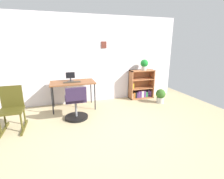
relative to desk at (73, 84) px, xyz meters
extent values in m
plane|color=tan|center=(0.58, -1.68, -0.66)|extent=(6.24, 6.24, 0.00)
cube|color=silver|center=(0.58, 0.47, 0.55)|extent=(5.20, 0.10, 2.40)
cube|color=#58261C|center=(0.94, 0.41, 0.96)|extent=(0.15, 0.02, 0.18)
cube|color=brown|center=(0.00, 0.00, 0.04)|extent=(1.10, 0.62, 0.03)
cylinder|color=black|center=(-0.51, -0.27, -0.32)|extent=(0.03, 0.03, 0.68)
cylinder|color=black|center=(0.51, -0.27, -0.32)|extent=(0.03, 0.03, 0.68)
cylinder|color=black|center=(-0.51, 0.27, -0.32)|extent=(0.03, 0.03, 0.68)
cylinder|color=black|center=(0.51, 0.27, -0.32)|extent=(0.03, 0.03, 0.68)
cylinder|color=#262628|center=(-0.04, 0.07, 0.06)|extent=(0.16, 0.16, 0.01)
cylinder|color=#262628|center=(-0.04, 0.07, 0.10)|extent=(0.03, 0.03, 0.07)
cube|color=black|center=(-0.04, 0.06, 0.21)|extent=(0.22, 0.02, 0.15)
cube|color=#342C21|center=(-0.02, -0.07, 0.06)|extent=(0.42, 0.12, 0.02)
cylinder|color=black|center=(-0.01, -0.65, -0.63)|extent=(0.52, 0.52, 0.05)
cylinder|color=slate|center=(-0.01, -0.65, -0.42)|extent=(0.05, 0.05, 0.38)
cube|color=#2A1D36|center=(-0.01, -0.65, -0.19)|extent=(0.44, 0.44, 0.08)
cube|color=#2A1D36|center=(-0.01, -0.90, -0.01)|extent=(0.42, 0.07, 0.27)
cube|color=#413B13|center=(-1.42, -0.82, -0.63)|extent=(0.04, 0.64, 0.04)
cube|color=#413B13|center=(-1.06, -0.82, -0.63)|extent=(0.04, 0.64, 0.04)
cylinder|color=#413B13|center=(-1.42, -0.98, -0.44)|extent=(0.03, 0.03, 0.34)
cylinder|color=#413B13|center=(-1.06, -0.98, -0.44)|extent=(0.03, 0.03, 0.34)
cylinder|color=#413B13|center=(-1.42, -0.66, -0.44)|extent=(0.03, 0.03, 0.34)
cylinder|color=#413B13|center=(-1.06, -0.66, -0.44)|extent=(0.03, 0.03, 0.34)
cube|color=#413B13|center=(-1.24, -0.82, -0.26)|extent=(0.42, 0.40, 0.04)
cube|color=#413B13|center=(-1.24, -0.64, -0.02)|extent=(0.40, 0.04, 0.43)
cube|color=#9E5D38|center=(1.72, 0.24, -0.22)|extent=(0.02, 0.30, 0.88)
cube|color=#9E5D38|center=(2.44, 0.24, -0.22)|extent=(0.02, 0.30, 0.88)
cube|color=#9E5D38|center=(2.08, 0.24, 0.21)|extent=(0.74, 0.30, 0.02)
cube|color=#9E5D38|center=(2.08, 0.24, -0.64)|extent=(0.74, 0.30, 0.02)
cube|color=#9E5D38|center=(2.08, 0.38, -0.22)|extent=(0.74, 0.02, 0.88)
cube|color=#9E5D38|center=(2.08, 0.24, -0.34)|extent=(0.70, 0.28, 0.02)
cube|color=#9E5D38|center=(2.08, 0.24, -0.06)|extent=(0.70, 0.28, 0.02)
cube|color=beige|center=(1.77, 0.23, -0.56)|extent=(0.05, 0.10, 0.15)
cube|color=#99591E|center=(1.83, 0.23, -0.55)|extent=(0.06, 0.11, 0.17)
cube|color=black|center=(1.89, 0.23, -0.54)|extent=(0.05, 0.11, 0.19)
cube|color=#593372|center=(1.94, 0.23, -0.55)|extent=(0.03, 0.11, 0.17)
cube|color=#593372|center=(1.99, 0.23, -0.53)|extent=(0.05, 0.12, 0.21)
cube|color=#593372|center=(2.05, 0.23, -0.52)|extent=(0.05, 0.13, 0.22)
cube|color=beige|center=(2.11, 0.23, -0.53)|extent=(0.07, 0.12, 0.20)
cube|color=#593372|center=(2.19, 0.23, -0.52)|extent=(0.07, 0.11, 0.22)
cube|color=#237238|center=(2.26, 0.23, -0.55)|extent=(0.07, 0.10, 0.16)
cube|color=#593372|center=(2.33, 0.23, -0.53)|extent=(0.05, 0.09, 0.21)
cube|color=#593372|center=(2.39, 0.23, -0.54)|extent=(0.05, 0.13, 0.18)
cube|color=#B79323|center=(1.78, 0.23, -0.25)|extent=(0.06, 0.12, 0.16)
cylinder|color=#B7B2A8|center=(2.13, 0.22, 0.28)|extent=(0.15, 0.15, 0.12)
sphere|color=#19762A|center=(2.13, 0.22, 0.42)|extent=(0.22, 0.22, 0.22)
cylinder|color=#B7B2A8|center=(2.40, -0.33, -0.58)|extent=(0.21, 0.21, 0.16)
sphere|color=#305C1F|center=(2.40, -0.33, -0.39)|extent=(0.27, 0.27, 0.27)
camera|label=1|loc=(-0.29, -4.22, 0.98)|focal=26.62mm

